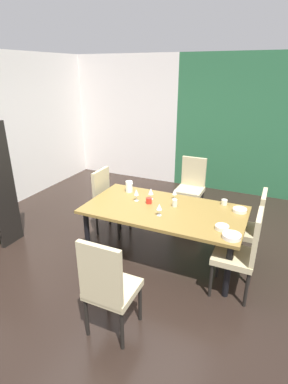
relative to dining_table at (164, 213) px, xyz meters
name	(u,v)px	position (x,y,z in m)	size (l,w,h in m)	color
ground_plane	(116,258)	(-0.57, -0.29, -0.67)	(5.47, 6.38, 0.02)	black
back_panel_interior	(125,118)	(-2.06, 2.85, 0.69)	(2.50, 0.10, 2.70)	silver
garden_window_panel	(251,127)	(0.68, 2.85, 0.69)	(2.97, 0.10, 2.70)	#2A633D
dining_table	(164,213)	(0.00, 0.00, 0.00)	(2.04, 1.07, 0.72)	olive
chair_right_far	(249,225)	(1.04, 0.32, -0.09)	(0.44, 0.44, 1.02)	tan
chair_head_far	(191,184)	(-0.04, 1.43, -0.10)	(0.44, 0.45, 1.01)	tan
chair_head_near	(108,285)	(0.00, -1.43, -0.08)	(0.44, 0.44, 1.06)	tan
chair_left_far	(108,198)	(-1.04, 0.32, -0.10)	(0.45, 0.44, 1.00)	tan
chair_right_near	(243,250)	(1.04, -0.32, -0.09)	(0.44, 0.44, 1.03)	tan
wine_glass_left	(151,192)	(-0.28, 0.21, 0.18)	(0.07, 0.07, 0.16)	silver
wine_glass_near_window	(136,193)	(-0.44, 0.08, 0.19)	(0.06, 0.06, 0.17)	silver
wine_glass_near_shelf	(159,207)	(0.01, -0.20, 0.18)	(0.07, 0.07, 0.15)	silver
wine_glass_west	(175,192)	(0.02, 0.35, 0.17)	(0.06, 0.06, 0.14)	silver
serving_bowl_front	(240,210)	(0.90, 0.31, 0.09)	(0.17, 0.17, 0.04)	white
serving_bowl_rear	(222,227)	(0.78, -0.23, 0.09)	(0.15, 0.15, 0.05)	silver
serving_bowl_north	(232,236)	(0.91, -0.38, 0.09)	(0.20, 0.20, 0.05)	silver
cup_south	(175,203)	(0.10, 0.12, 0.12)	(0.06, 0.06, 0.09)	beige
cup_right	(224,202)	(0.68, 0.44, 0.10)	(0.07, 0.07, 0.07)	#F5EECE
cup_corner	(149,201)	(-0.25, 0.07, 0.11)	(0.08, 0.08, 0.08)	red
pitcher_center	(129,186)	(-0.67, 0.33, 0.15)	(0.11, 0.10, 0.16)	white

